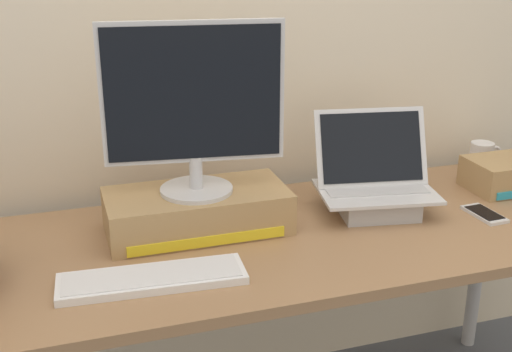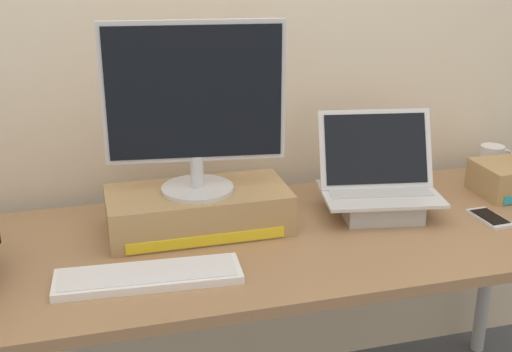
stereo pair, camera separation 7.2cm
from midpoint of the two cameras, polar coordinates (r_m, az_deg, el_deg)
back_wall at (r=2.09m, az=-2.40°, el=14.02°), size 7.00×0.10×2.60m
desk at (r=1.84m, az=1.12°, el=-7.22°), size 2.08×0.72×0.74m
toner_box_yellow at (r=1.84m, az=-3.93°, el=-2.97°), size 0.50×0.25×0.12m
desktop_monitor at (r=1.74m, az=-4.17°, el=6.13°), size 0.48×0.20×0.46m
open_laptop at (r=1.98m, az=11.62°, el=-1.47°), size 0.38×0.30×0.29m
external_keyboard at (r=1.61m, az=-8.06°, el=-8.63°), size 0.45×0.16×0.02m
coffee_mug at (r=2.43m, az=20.64°, el=1.37°), size 0.12×0.08×0.10m
cell_phone at (r=2.04m, az=20.61°, el=-3.45°), size 0.08×0.14×0.01m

